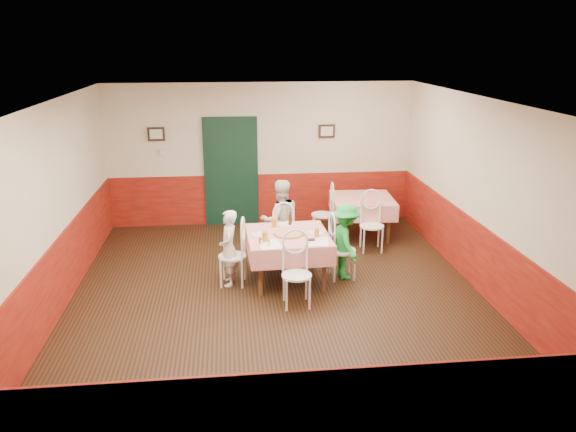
{
  "coord_description": "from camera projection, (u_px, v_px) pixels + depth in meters",
  "views": [
    {
      "loc": [
        -0.65,
        -7.43,
        3.58
      ],
      "look_at": [
        0.21,
        0.53,
        1.05
      ],
      "focal_mm": 35.0,
      "sensor_mm": 36.0,
      "label": 1
    }
  ],
  "objects": [
    {
      "name": "picture_left",
      "position": [
        156.0,
        134.0,
        10.69
      ],
      "size": [
        0.32,
        0.03,
        0.26
      ],
      "primitive_type": "cube",
      "color": "black",
      "rests_on": "back_wall"
    },
    {
      "name": "wainscot_right",
      "position": [
        477.0,
        256.0,
        8.34
      ],
      "size": [
        0.03,
        7.0,
        1.0
      ],
      "primitive_type": "cube",
      "color": "maroon",
      "rests_on": "ground"
    },
    {
      "name": "chair_second_a",
      "position": [
        323.0,
        215.0,
        10.46
      ],
      "size": [
        0.45,
        0.45,
        0.9
      ],
      "primitive_type": null,
      "rotation": [
        0.0,
        0.0,
        -1.63
      ],
      "color": "white",
      "rests_on": "ground"
    },
    {
      "name": "wallet",
      "position": [
        311.0,
        240.0,
        8.22
      ],
      "size": [
        0.11,
        0.09,
        0.02
      ],
      "primitive_type": "cube",
      "rotation": [
        0.0,
        0.0,
        0.03
      ],
      "color": "black",
      "rests_on": "main_table"
    },
    {
      "name": "menu_right",
      "position": [
        318.0,
        241.0,
        8.18
      ],
      "size": [
        0.37,
        0.45,
        0.0
      ],
      "primitive_type": "cube",
      "rotation": [
        0.0,
        0.0,
        -0.18
      ],
      "color": "white",
      "rests_on": "main_table"
    },
    {
      "name": "chair_far",
      "position": [
        281.0,
        235.0,
        9.38
      ],
      "size": [
        0.49,
        0.49,
        0.9
      ],
      "primitive_type": null,
      "rotation": [
        0.0,
        0.0,
        3.32
      ],
      "color": "white",
      "rests_on": "ground"
    },
    {
      "name": "left_wall",
      "position": [
        52.0,
        211.0,
        7.46
      ],
      "size": [
        0.1,
        7.0,
        2.8
      ],
      "primitive_type": "cube",
      "color": "beige",
      "rests_on": "ground"
    },
    {
      "name": "plate_right",
      "position": [
        317.0,
        232.0,
        8.54
      ],
      "size": [
        0.26,
        0.26,
        0.01
      ],
      "primitive_type": "cylinder",
      "rotation": [
        0.0,
        0.0,
        0.03
      ],
      "color": "white",
      "rests_on": "main_table"
    },
    {
      "name": "wainscot_back",
      "position": [
        262.0,
        199.0,
        11.34
      ],
      "size": [
        6.0,
        0.03,
        1.0
      ],
      "primitive_type": "cube",
      "color": "maroon",
      "rests_on": "ground"
    },
    {
      "name": "plate_far",
      "position": [
        286.0,
        225.0,
        8.9
      ],
      "size": [
        0.26,
        0.26,
        0.01
      ],
      "primitive_type": "cylinder",
      "rotation": [
        0.0,
        0.0,
        0.03
      ],
      "color": "white",
      "rests_on": "main_table"
    },
    {
      "name": "ceiling",
      "position": [
        276.0,
        101.0,
        7.34
      ],
      "size": [
        7.0,
        7.0,
        0.0
      ],
      "primitive_type": "plane",
      "color": "white",
      "rests_on": "back_wall"
    },
    {
      "name": "chair_right",
      "position": [
        342.0,
        251.0,
        8.69
      ],
      "size": [
        0.44,
        0.44,
        0.9
      ],
      "primitive_type": null,
      "rotation": [
        0.0,
        0.0,
        1.63
      ],
      "color": "white",
      "rests_on": "ground"
    },
    {
      "name": "beer_bottle",
      "position": [
        290.0,
        219.0,
        8.86
      ],
      "size": [
        0.06,
        0.06,
        0.21
      ],
      "primitive_type": "cylinder",
      "rotation": [
        0.0,
        0.0,
        0.03
      ],
      "color": "#381C0A",
      "rests_on": "main_table"
    },
    {
      "name": "diner_left",
      "position": [
        229.0,
        248.0,
        8.41
      ],
      "size": [
        0.29,
        0.43,
        1.17
      ],
      "primitive_type": "imported",
      "rotation": [
        0.0,
        0.0,
        -1.59
      ],
      "color": "gray",
      "rests_on": "ground"
    },
    {
      "name": "right_wall",
      "position": [
        484.0,
        198.0,
        8.08
      ],
      "size": [
        0.1,
        7.0,
        2.8
      ],
      "primitive_type": "cube",
      "color": "beige",
      "rests_on": "ground"
    },
    {
      "name": "second_table",
      "position": [
        362.0,
        217.0,
        10.56
      ],
      "size": [
        1.19,
        1.19,
        0.77
      ],
      "primitive_type": "cube",
      "rotation": [
        0.0,
        0.0,
        -0.06
      ],
      "color": "red",
      "rests_on": "ground"
    },
    {
      "name": "shaker_a",
      "position": [
        262.0,
        242.0,
        8.04
      ],
      "size": [
        0.04,
        0.04,
        0.09
      ],
      "primitive_type": "cylinder",
      "rotation": [
        0.0,
        0.0,
        0.03
      ],
      "color": "silver",
      "rests_on": "main_table"
    },
    {
      "name": "pizza",
      "position": [
        289.0,
        234.0,
        8.46
      ],
      "size": [
        0.44,
        0.44,
        0.03
      ],
      "primitive_type": "cylinder",
      "rotation": [
        0.0,
        0.0,
        0.03
      ],
      "color": "#B74723",
      "rests_on": "main_table"
    },
    {
      "name": "chair_second_b",
      "position": [
        372.0,
        226.0,
        9.82
      ],
      "size": [
        0.45,
        0.45,
        0.9
      ],
      "primitive_type": null,
      "rotation": [
        0.0,
        0.0,
        -0.06
      ],
      "color": "white",
      "rests_on": "ground"
    },
    {
      "name": "chair_near",
      "position": [
        297.0,
        275.0,
        7.77
      ],
      "size": [
        0.43,
        0.43,
        0.9
      ],
      "primitive_type": null,
      "rotation": [
        0.0,
        0.0,
        0.01
      ],
      "color": "white",
      "rests_on": "ground"
    },
    {
      "name": "shaker_c",
      "position": [
        260.0,
        241.0,
        8.08
      ],
      "size": [
        0.04,
        0.04,
        0.09
      ],
      "primitive_type": "cylinder",
      "rotation": [
        0.0,
        0.0,
        0.03
      ],
      "color": "#B23319",
      "rests_on": "main_table"
    },
    {
      "name": "glass_a",
      "position": [
        265.0,
        237.0,
        8.15
      ],
      "size": [
        0.08,
        0.08,
        0.15
      ],
      "primitive_type": "cylinder",
      "rotation": [
        0.0,
        0.0,
        0.03
      ],
      "color": "#BF7219",
      "rests_on": "main_table"
    },
    {
      "name": "wainscot_left",
      "position": [
        62.0,
        273.0,
        7.73
      ],
      "size": [
        0.03,
        7.0,
        1.0
      ],
      "primitive_type": "cube",
      "color": "maroon",
      "rests_on": "ground"
    },
    {
      "name": "door",
      "position": [
        231.0,
        173.0,
        11.08
      ],
      "size": [
        0.96,
        0.06,
        2.1
      ],
      "primitive_type": "cube",
      "color": "black",
      "rests_on": "ground"
    },
    {
      "name": "wainscot_front",
      "position": [
        314.0,
        421.0,
        4.73
      ],
      "size": [
        6.0,
        0.03,
        1.0
      ],
      "primitive_type": "cube",
      "color": "maroon",
      "rests_on": "ground"
    },
    {
      "name": "back_wall",
      "position": [
        261.0,
        155.0,
        11.08
      ],
      "size": [
        6.0,
        0.1,
        2.8
      ],
      "primitive_type": "cube",
      "color": "beige",
      "rests_on": "ground"
    },
    {
      "name": "picture_right",
      "position": [
        327.0,
        131.0,
        11.03
      ],
      "size": [
        0.32,
        0.03,
        0.26
      ],
      "primitive_type": "cube",
      "color": "black",
      "rests_on": "back_wall"
    },
    {
      "name": "menu_left",
      "position": [
        270.0,
        244.0,
        8.06
      ],
      "size": [
        0.36,
        0.45,
        0.0
      ],
      "primitive_type": "cube",
      "rotation": [
        0.0,
        0.0,
        0.17
      ],
      "color": "white",
      "rests_on": "main_table"
    },
    {
      "name": "plate_left",
      "position": [
        259.0,
        234.0,
        8.45
      ],
      "size": [
        0.26,
        0.26,
        0.01
      ],
      "primitive_type": "cylinder",
      "rotation": [
        0.0,
        0.0,
        0.03
      ],
      "color": "white",
      "rests_on": "main_table"
    },
    {
      "name": "front_wall",
      "position": [
        316.0,
        327.0,
        4.45
      ],
      "size": [
        6.0,
        0.1,
        2.8
      ],
      "primitive_type": "cube",
      "color": "beige",
      "rests_on": "ground"
    },
    {
      "name": "glass_c",
      "position": [
        274.0,
        223.0,
        8.79
      ],
      "size": [
        0.08,
        0.08,
        0.14
      ],
      "primitive_type": "cylinder",
      "rotation": [
        0.0,
        0.0,
        0.03
      ],
      "color": "#BF7219",
      "rests_on": "main_table"
    },
    {
      "name": "chair_left",
      "position": [
        232.0,
        256.0,
        8.46
      ],
      "size": [
        0.47,
        0.47,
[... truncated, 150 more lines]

